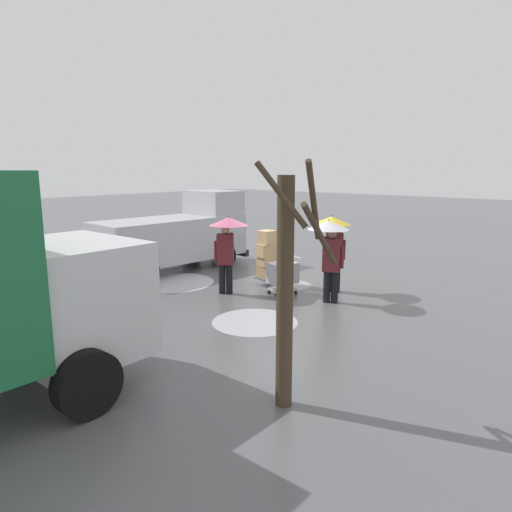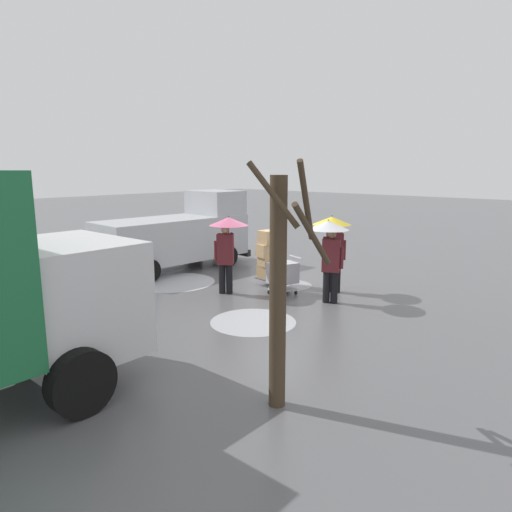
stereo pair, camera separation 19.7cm
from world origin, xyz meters
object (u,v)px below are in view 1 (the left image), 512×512
at_px(cargo_van_parked_right, 177,234).
at_px(hand_dolly_boxes, 267,256).
at_px(shopping_cart_vendor, 283,274).
at_px(pedestrian_pink_side, 330,242).
at_px(pedestrian_black_side, 227,237).
at_px(bare_tree_near, 287,287).
at_px(pedestrian_white_side, 333,236).

xyz_separation_m(cargo_van_parked_right, hand_dolly_boxes, (-3.75, -0.26, -0.30)).
bearing_deg(shopping_cart_vendor, pedestrian_pink_side, -173.03).
bearing_deg(pedestrian_black_side, pedestrian_pink_side, -156.36).
bearing_deg(hand_dolly_boxes, shopping_cart_vendor, 152.72).
bearing_deg(shopping_cart_vendor, bare_tree_near, 128.28).
relative_size(shopping_cart_vendor, pedestrian_black_side, 0.49).
bearing_deg(bare_tree_near, shopping_cart_vendor, -51.72).
distance_m(pedestrian_black_side, pedestrian_white_side, 2.89).
xyz_separation_m(cargo_van_parked_right, pedestrian_white_side, (-5.59, -0.86, 0.41)).
bearing_deg(pedestrian_black_side, pedestrian_white_side, -134.98).
height_order(shopping_cart_vendor, pedestrian_black_side, pedestrian_black_side).
distance_m(cargo_van_parked_right, pedestrian_pink_side, 6.10).
bearing_deg(cargo_van_parked_right, shopping_cart_vendor, 177.06).
relative_size(cargo_van_parked_right, bare_tree_near, 1.54).
height_order(hand_dolly_boxes, pedestrian_black_side, pedestrian_black_side).
bearing_deg(shopping_cart_vendor, pedestrian_black_side, 38.81).
bearing_deg(cargo_van_parked_right, pedestrian_black_side, 161.55).
relative_size(shopping_cart_vendor, pedestrian_pink_side, 0.49).
relative_size(cargo_van_parked_right, pedestrian_black_side, 2.52).
relative_size(hand_dolly_boxes, pedestrian_black_side, 0.76).
relative_size(shopping_cart_vendor, pedestrian_white_side, 0.49).
bearing_deg(shopping_cart_vendor, pedestrian_white_side, -128.29).
height_order(hand_dolly_boxes, pedestrian_white_side, pedestrian_white_side).
bearing_deg(hand_dolly_boxes, bare_tree_near, 132.00).
bearing_deg(pedestrian_white_side, hand_dolly_boxes, 17.85).
bearing_deg(shopping_cart_vendor, hand_dolly_boxes, -27.28).
bearing_deg(bare_tree_near, pedestrian_white_side, -63.86).
bearing_deg(hand_dolly_boxes, pedestrian_white_side, -162.15).
height_order(cargo_van_parked_right, hand_dolly_boxes, cargo_van_parked_right).
relative_size(cargo_van_parked_right, pedestrian_white_side, 2.52).
height_order(cargo_van_parked_right, bare_tree_near, bare_tree_near).
xyz_separation_m(hand_dolly_boxes, bare_tree_near, (-4.70, 5.22, 0.91)).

